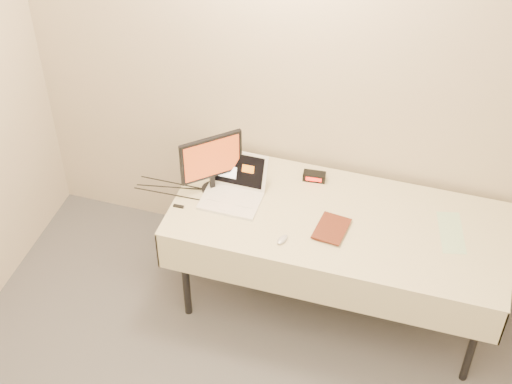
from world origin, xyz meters
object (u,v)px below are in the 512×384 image
(laptop, at_px, (234,188))
(monitor, at_px, (211,160))
(table, at_px, (339,227))
(book, at_px, (318,212))

(laptop, distance_m, monitor, 0.21)
(table, relative_size, monitor, 5.00)
(monitor, distance_m, book, 0.66)
(table, distance_m, laptop, 0.63)
(book, bearing_deg, monitor, 176.29)
(laptop, distance_m, book, 0.52)
(table, distance_m, book, 0.22)
(laptop, height_order, book, laptop)
(laptop, bearing_deg, book, -11.84)
(laptop, bearing_deg, table, -1.36)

